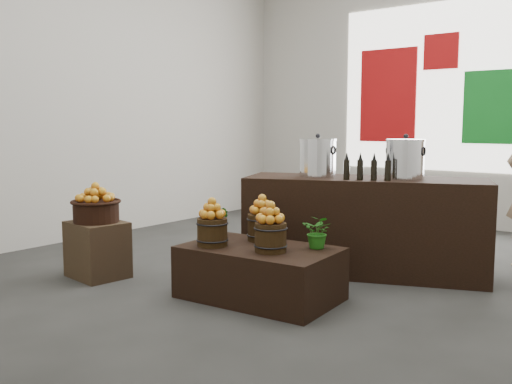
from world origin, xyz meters
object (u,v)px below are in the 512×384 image
Objects in this scene: wicker_basket at (96,212)px; display_table at (260,273)px; stock_pot_left at (318,159)px; stock_pot_center at (405,160)px; counter at (364,226)px; crate at (97,249)px.

wicker_basket reaches higher than display_table.
stock_pot_left and stock_pot_center have the same top height.
display_table is at bearing -125.29° from counter.
crate is at bearing -141.13° from stock_pot_center.
display_table is at bearing 14.14° from crate.
stock_pot_center reaches higher than counter.
stock_pot_center is (2.30, 1.86, 0.49)m from wicker_basket.
stock_pot_center reaches higher than wicker_basket.
crate is 1.71m from display_table.
counter is 0.75m from stock_pot_center.
wicker_basket is at bearing -160.87° from counter.
stock_pot_left reaches higher than crate.
crate is 2.62m from counter.
crate is at bearing -134.66° from stock_pot_left.
wicker_basket is 1.76m from display_table.
display_table is at bearing -114.22° from stock_pot_center.
display_table is 0.55× the size of counter.
crate is 1.50× the size of stock_pot_left.
crate is 0.23× the size of counter.
crate is 0.37m from wicker_basket.
counter is at bearing 41.21° from wicker_basket.
crate is 1.50× the size of stock_pot_center.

